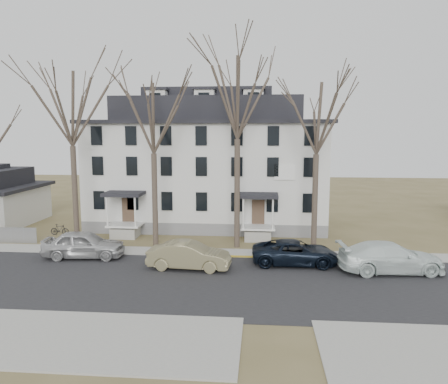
# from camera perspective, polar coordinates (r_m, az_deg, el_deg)

# --- Properties ---
(ground) EXTENTS (120.00, 120.00, 0.00)m
(ground) POSITION_cam_1_polar(r_m,az_deg,el_deg) (22.79, -2.33, -13.54)
(ground) COLOR brown
(ground) RESTS_ON ground
(main_road) EXTENTS (120.00, 10.00, 0.04)m
(main_road) POSITION_cam_1_polar(r_m,az_deg,el_deg) (24.65, -1.74, -11.85)
(main_road) COLOR #27272A
(main_road) RESTS_ON ground
(far_sidewalk) EXTENTS (120.00, 2.00, 0.08)m
(far_sidewalk) POSITION_cam_1_polar(r_m,az_deg,el_deg) (30.33, -0.41, -8.03)
(far_sidewalk) COLOR #A09F97
(far_sidewalk) RESTS_ON ground
(yellow_curb) EXTENTS (14.00, 0.25, 0.06)m
(yellow_curb) POSITION_cam_1_polar(r_m,az_deg,el_deg) (29.43, 9.27, -8.64)
(yellow_curb) COLOR gold
(yellow_curb) RESTS_ON ground
(boarding_house) EXTENTS (20.80, 12.36, 12.05)m
(boarding_house) POSITION_cam_1_polar(r_m,az_deg,el_deg) (39.38, -1.97, 3.61)
(boarding_house) COLOR slate
(boarding_house) RESTS_ON ground
(tree_far_left) EXTENTS (8.40, 8.40, 13.72)m
(tree_far_left) POSITION_cam_1_polar(r_m,az_deg,el_deg) (33.81, -19.39, 10.89)
(tree_far_left) COLOR #473B31
(tree_far_left) RESTS_ON ground
(tree_mid_left) EXTENTS (7.80, 7.80, 12.74)m
(tree_mid_left) POSITION_cam_1_polar(r_m,az_deg,el_deg) (31.81, -9.27, 10.10)
(tree_mid_left) COLOR #473B31
(tree_mid_left) RESTS_ON ground
(tree_center) EXTENTS (9.00, 9.00, 14.70)m
(tree_center) POSITION_cam_1_polar(r_m,az_deg,el_deg) (31.00, 1.78, 13.00)
(tree_center) COLOR #473B31
(tree_center) RESTS_ON ground
(tree_mid_right) EXTENTS (7.80, 7.80, 12.74)m
(tree_mid_right) POSITION_cam_1_polar(r_m,az_deg,el_deg) (31.09, 12.10, 10.08)
(tree_mid_right) COLOR #473B31
(tree_mid_right) RESTS_ON ground
(car_silver) EXTENTS (5.45, 2.54, 1.81)m
(car_silver) POSITION_cam_1_polar(r_m,az_deg,el_deg) (30.47, -17.84, -6.59)
(car_silver) COLOR #BCBCBC
(car_silver) RESTS_ON ground
(car_tan) EXTENTS (5.12, 2.10, 1.65)m
(car_tan) POSITION_cam_1_polar(r_m,az_deg,el_deg) (26.87, -4.58, -8.33)
(car_tan) COLOR #827954
(car_tan) RESTS_ON ground
(car_navy) EXTENTS (5.46, 2.54, 1.51)m
(car_navy) POSITION_cam_1_polar(r_m,az_deg,el_deg) (28.03, 9.32, -7.87)
(car_navy) COLOR black
(car_navy) RESTS_ON ground
(car_white) EXTENTS (6.35, 3.09, 1.78)m
(car_white) POSITION_cam_1_polar(r_m,az_deg,el_deg) (27.97, 20.92, -8.05)
(car_white) COLOR white
(car_white) RESTS_ON ground
(bicycle_left) EXTENTS (1.62, 0.80, 0.82)m
(bicycle_left) POSITION_cam_1_polar(r_m,az_deg,el_deg) (35.58, -12.46, -5.14)
(bicycle_left) COLOR black
(bicycle_left) RESTS_ON ground
(bicycle_right) EXTENTS (1.50, 0.48, 0.89)m
(bicycle_right) POSITION_cam_1_polar(r_m,az_deg,el_deg) (37.70, -20.66, -4.68)
(bicycle_right) COLOR black
(bicycle_right) RESTS_ON ground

